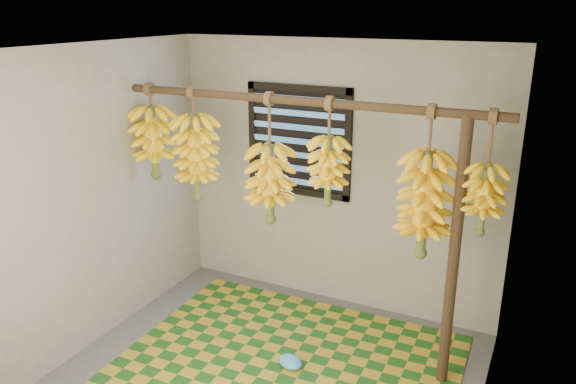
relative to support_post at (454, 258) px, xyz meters
The scene contains 15 objects.
ceiling 1.98m from the support_post, 149.74° to the right, with size 3.00×3.00×0.01m, color silver.
wall_back 1.46m from the support_post, 146.14° to the left, with size 3.00×0.01×2.40m, color gray.
wall_left 2.80m from the support_post, 165.49° to the right, with size 0.01×3.00×2.40m, color gray.
wall_right 0.79m from the support_post, 66.46° to the right, with size 0.01×3.00×2.40m, color gray.
window 1.80m from the support_post, 153.40° to the left, with size 1.00×0.04×1.00m.
hanging_pole 1.56m from the support_post, behind, with size 0.06×0.06×3.00m, color #3E2919.
support_post is the anchor object (origin of this frame).
woven_mat 1.54m from the support_post, 162.23° to the right, with size 2.52×2.02×0.01m, color #1A4C16.
plastic_bag 1.48m from the support_post, 161.59° to the right, with size 0.21×0.15×0.09m, color #3DA3E3.
banana_bunch_a 2.60m from the support_post, behind, with size 0.37×0.37×0.81m.
banana_bunch_b 2.16m from the support_post, behind, with size 0.36×0.36×0.93m.
banana_bunch_c 1.47m from the support_post, behind, with size 0.37×0.37×1.02m.
banana_bunch_d 1.07m from the support_post, behind, with size 0.30×0.30×0.81m.
banana_bunch_e 0.42m from the support_post, behind, with size 0.36×0.36×1.08m.
banana_bunch_f 0.48m from the support_post, ahead, with size 0.28×0.28×0.85m.
Camera 1 is at (1.72, -2.96, 2.66)m, focal length 35.00 mm.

